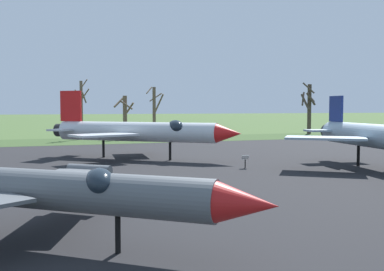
{
  "coord_description": "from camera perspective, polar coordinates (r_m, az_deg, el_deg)",
  "views": [
    {
      "loc": [
        -13.98,
        -2.87,
        4.38
      ],
      "look_at": [
        -4.23,
        24.62,
        2.55
      ],
      "focal_mm": 41.62,
      "sensor_mm": 36.0,
      "label": 1
    }
  ],
  "objects": [
    {
      "name": "bare_tree_right_of_center",
      "position": [
        62.2,
        -8.59,
        2.57
      ],
      "size": [
        2.85,
        2.58,
        6.02
      ],
      "color": "brown",
      "rests_on": "ground"
    },
    {
      "name": "bare_tree_backdrop_extra",
      "position": [
        75.52,
        14.74,
        3.62
      ],
      "size": [
        2.27,
        3.02,
        8.48
      ],
      "color": "#42382D",
      "rests_on": "ground"
    },
    {
      "name": "asphalt_apron",
      "position": [
        26.06,
        13.33,
        -6.13
      ],
      "size": [
        108.28,
        62.28,
        0.05
      ],
      "primitive_type": "cube",
      "color": "black",
      "rests_on": "ground"
    },
    {
      "name": "bare_tree_far_right",
      "position": [
        63.54,
        -4.82,
        3.17
      ],
      "size": [
        2.56,
        1.89,
        7.38
      ],
      "color": "brown",
      "rests_on": "ground"
    },
    {
      "name": "bare_tree_center",
      "position": [
        62.21,
        -14.01,
        3.44
      ],
      "size": [
        2.29,
        1.94,
        8.25
      ],
      "color": "brown",
      "rests_on": "ground"
    },
    {
      "name": "jet_fighter_front_left",
      "position": [
        14.6,
        -17.04,
        -6.66
      ],
      "size": [
        11.39,
        10.55,
        3.95
      ],
      "color": "#565B60",
      "rests_on": "ground"
    },
    {
      "name": "info_placard_rear_left",
      "position": [
        32.19,
        6.83,
        -3.15
      ],
      "size": [
        0.56,
        0.39,
        0.98
      ],
      "color": "black",
      "rests_on": "ground"
    },
    {
      "name": "grass_verge_strip",
      "position": [
        60.5,
        -6.11,
        -0.55
      ],
      "size": [
        168.28,
        12.0,
        0.06
      ],
      "primitive_type": "cube",
      "color": "#354D25",
      "rests_on": "ground"
    },
    {
      "name": "jet_fighter_rear_left",
      "position": [
        37.67,
        -6.7,
        0.57
      ],
      "size": [
        14.71,
        12.75,
        5.88
      ],
      "color": "silver",
      "rests_on": "ground"
    }
  ]
}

